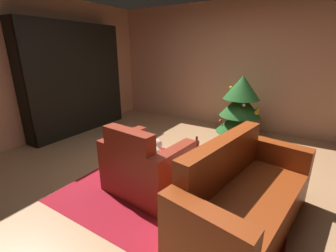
{
  "coord_description": "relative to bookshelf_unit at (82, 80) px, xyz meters",
  "views": [
    {
      "loc": [
        1.37,
        -2.46,
        1.68
      ],
      "look_at": [
        -0.14,
        -0.0,
        0.72
      ],
      "focal_mm": 24.47,
      "sensor_mm": 36.0,
      "label": 1
    }
  ],
  "objects": [
    {
      "name": "ground_plane",
      "position": [
        2.73,
        -0.75,
        -1.07
      ],
      "size": [
        7.09,
        7.09,
        0.0
      ],
      "primitive_type": "plane",
      "color": "#A77851"
    },
    {
      "name": "wall_back",
      "position": [
        2.73,
        1.89,
        0.27
      ],
      "size": [
        6.03,
        0.06,
        2.67
      ],
      "primitive_type": "cube",
      "color": "tan",
      "rests_on": "ground"
    },
    {
      "name": "wall_left",
      "position": [
        -0.26,
        -0.75,
        0.27
      ],
      "size": [
        0.06,
        5.34,
        2.67
      ],
      "primitive_type": "cube",
      "color": "tan",
      "rests_on": "ground"
    },
    {
      "name": "area_rug",
      "position": [
        2.89,
        -1.06,
        -1.06
      ],
      "size": [
        2.54,
        2.05,
        0.01
      ],
      "primitive_type": "cube",
      "color": "maroon",
      "rests_on": "ground"
    },
    {
      "name": "bookshelf_unit",
      "position": [
        0.0,
        0.0,
        0.0
      ],
      "size": [
        0.36,
        2.19,
        2.19
      ],
      "color": "black",
      "rests_on": "ground"
    },
    {
      "name": "armchair_red",
      "position": [
        2.57,
        -1.25,
        -0.76
      ],
      "size": [
        1.01,
        0.81,
        0.87
      ],
      "color": "maroon",
      "rests_on": "ground"
    },
    {
      "name": "couch_red",
      "position": [
        3.73,
        -1.23,
        -0.76
      ],
      "size": [
        1.01,
        1.81,
        0.87
      ],
      "color": "maroon",
      "rests_on": "ground"
    },
    {
      "name": "coffee_table",
      "position": [
        3.01,
        -0.98,
        -0.67
      ],
      "size": [
        0.65,
        0.65,
        0.44
      ],
      "color": "black",
      "rests_on": "ground"
    },
    {
      "name": "book_stack_on_table",
      "position": [
        2.97,
        -0.97,
        -0.57
      ],
      "size": [
        0.23,
        0.2,
        0.09
      ],
      "color": "#A39883",
      "rests_on": "coffee_table"
    },
    {
      "name": "bottle_on_table",
      "position": [
        3.03,
        -0.8,
        -0.53
      ],
      "size": [
        0.07,
        0.07,
        0.22
      ],
      "color": "#582220",
      "rests_on": "coffee_table"
    },
    {
      "name": "decorated_tree",
      "position": [
        3.05,
        1.12,
        -0.43
      ],
      "size": [
        0.85,
        0.85,
        1.24
      ],
      "color": "brown",
      "rests_on": "ground"
    }
  ]
}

